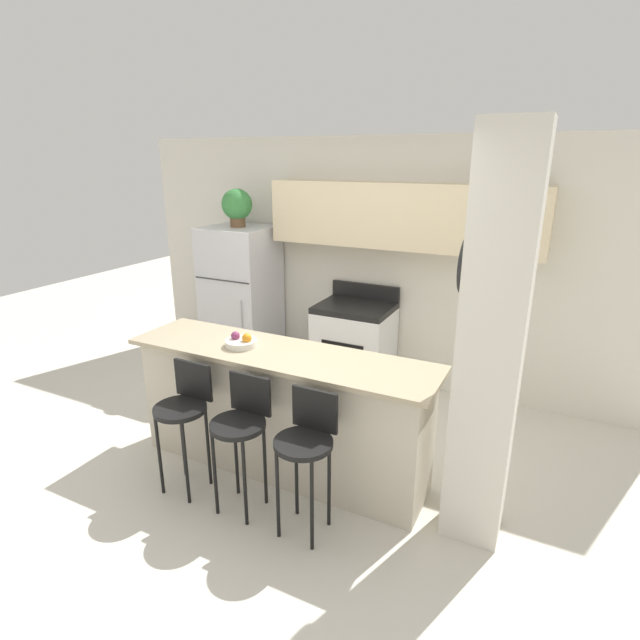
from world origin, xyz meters
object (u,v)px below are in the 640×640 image
Objects in this scene: trash_bin at (276,366)px; stove_range at (354,346)px; bar_stool_left at (184,409)px; potted_plant_on_fridge at (237,206)px; bar_stool_mid at (241,425)px; refrigerator at (242,299)px; bar_stool_right at (306,443)px; fruit_bowl at (241,342)px.

stove_range is at bearing 19.87° from trash_bin.
bar_stool_left reaches higher than trash_bin.
bar_stool_mid is at bearing -55.16° from potted_plant_on_fridge.
trash_bin is (0.58, -0.24, -0.62)m from refrigerator.
bar_stool_mid is at bearing -65.02° from trash_bin.
refrigerator is at bearing 133.11° from bar_stool_right.
fruit_bowl is 0.64× the size of trash_bin.
stove_range is at bearing 91.77° from bar_stool_mid.
fruit_bowl is at bearing 69.66° from bar_stool_left.
potted_plant_on_fridge reaches higher than bar_stool_right.
refrigerator is 1.41m from stove_range.
refrigerator is 1.52× the size of stove_range.
bar_stool_right is at bearing 0.00° from bar_stool_left.
bar_stool_right is at bearing -46.89° from refrigerator.
refrigerator is at bearing 125.28° from fruit_bowl.
fruit_bowl is (-0.32, 0.48, 0.38)m from bar_stool_mid.
bar_stool_mid is at bearing 180.00° from bar_stool_right.
stove_range is 1.95m from potted_plant_on_fridge.
bar_stool_left and bar_stool_right have the same top height.
potted_plant_on_fridge is at bearing 124.84° from bar_stool_mid.
potted_plant_on_fridge is at bearing 125.28° from fruit_bowl.
bar_stool_left is 0.49m from bar_stool_mid.
trash_bin is at bearing -22.09° from refrigerator.
trash_bin is at bearing -160.13° from stove_range.
fruit_bowl reaches higher than stove_range.
bar_stool_mid is 2.79m from potted_plant_on_fridge.
bar_stool_mid is 1.00× the size of bar_stool_right.
bar_stool_right is at bearing 0.00° from bar_stool_mid.
bar_stool_right is (0.49, 0.00, 0.00)m from bar_stool_mid.
stove_range is 2.82× the size of trash_bin.
trash_bin is (-0.85, 1.82, -0.45)m from bar_stool_mid.
refrigerator is at bearing -178.06° from stove_range.
refrigerator is 4.27× the size of trash_bin.
stove_range reaches higher than bar_stool_mid.
fruit_bowl is 1.66m from trash_bin.
potted_plant_on_fridge reaches higher than stove_range.
trash_bin is at bearing 126.39° from bar_stool_right.
bar_stool_mid and bar_stool_right have the same top height.
fruit_bowl reaches higher than bar_stool_right.
refrigerator is 1.95m from fruit_bowl.
bar_stool_mid is at bearing -55.16° from refrigerator.
bar_stool_left is at bearing -65.48° from potted_plant_on_fridge.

